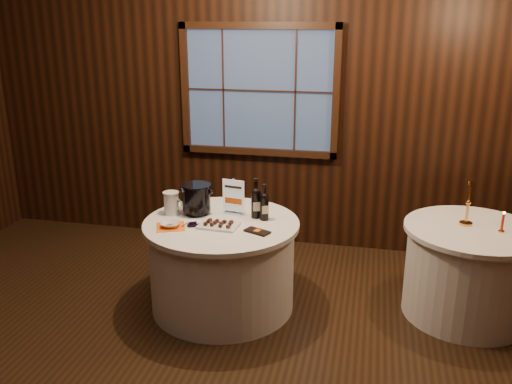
% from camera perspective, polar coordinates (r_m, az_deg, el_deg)
% --- Properties ---
extents(ground, '(6.00, 6.00, 0.00)m').
position_cam_1_polar(ground, '(3.98, -7.62, -18.69)').
color(ground, black).
rests_on(ground, ground).
extents(back_wall, '(6.00, 0.10, 3.00)m').
position_cam_1_polar(back_wall, '(5.65, 0.36, 9.59)').
color(back_wall, black).
rests_on(back_wall, ground).
extents(main_table, '(1.28, 1.28, 0.77)m').
position_cam_1_polar(main_table, '(4.60, -3.58, -7.58)').
color(main_table, silver).
rests_on(main_table, ground).
extents(side_table, '(1.08, 1.08, 0.77)m').
position_cam_1_polar(side_table, '(4.79, 21.43, -7.78)').
color(side_table, silver).
rests_on(side_table, ground).
extents(sign_stand, '(0.19, 0.12, 0.31)m').
position_cam_1_polar(sign_stand, '(4.57, -2.34, -1.06)').
color(sign_stand, silver).
rests_on(sign_stand, main_table).
extents(port_bottle_left, '(0.08, 0.09, 0.34)m').
position_cam_1_polar(port_bottle_left, '(4.48, -0.01, -0.93)').
color(port_bottle_left, black).
rests_on(port_bottle_left, main_table).
extents(port_bottle_right, '(0.07, 0.09, 0.31)m').
position_cam_1_polar(port_bottle_right, '(4.43, 0.88, -1.33)').
color(port_bottle_right, black).
rests_on(port_bottle_right, main_table).
extents(ice_bucket, '(0.26, 0.26, 0.26)m').
position_cam_1_polar(ice_bucket, '(4.59, -6.31, -0.68)').
color(ice_bucket, black).
rests_on(ice_bucket, main_table).
extents(chocolate_plate, '(0.33, 0.23, 0.05)m').
position_cam_1_polar(chocolate_plate, '(4.33, -3.97, -3.44)').
color(chocolate_plate, silver).
rests_on(chocolate_plate, main_table).
extents(chocolate_box, '(0.22, 0.17, 0.02)m').
position_cam_1_polar(chocolate_box, '(4.21, 0.13, -4.18)').
color(chocolate_box, black).
rests_on(chocolate_box, main_table).
extents(grape_bunch, '(0.16, 0.09, 0.04)m').
position_cam_1_polar(grape_bunch, '(4.35, -6.68, -3.46)').
color(grape_bunch, black).
rests_on(grape_bunch, main_table).
extents(glass_pitcher, '(0.18, 0.14, 0.19)m').
position_cam_1_polar(glass_pitcher, '(4.63, -8.88, -1.14)').
color(glass_pitcher, silver).
rests_on(glass_pitcher, main_table).
extents(orange_napkin, '(0.29, 0.29, 0.00)m').
position_cam_1_polar(orange_napkin, '(4.38, -8.99, -3.63)').
color(orange_napkin, orange).
rests_on(orange_napkin, main_table).
extents(cracker_bowl, '(0.18, 0.18, 0.04)m').
position_cam_1_polar(cracker_bowl, '(4.37, -9.00, -3.37)').
color(cracker_bowl, silver).
rests_on(cracker_bowl, orange_napkin).
extents(brass_candlestick, '(0.10, 0.10, 0.37)m').
position_cam_1_polar(brass_candlestick, '(4.65, 21.39, -1.67)').
color(brass_candlestick, '#C3893D').
rests_on(brass_candlestick, side_table).
extents(red_candle, '(0.05, 0.05, 0.17)m').
position_cam_1_polar(red_candle, '(4.62, 24.51, -3.07)').
color(red_candle, '#C3893D').
rests_on(red_candle, side_table).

